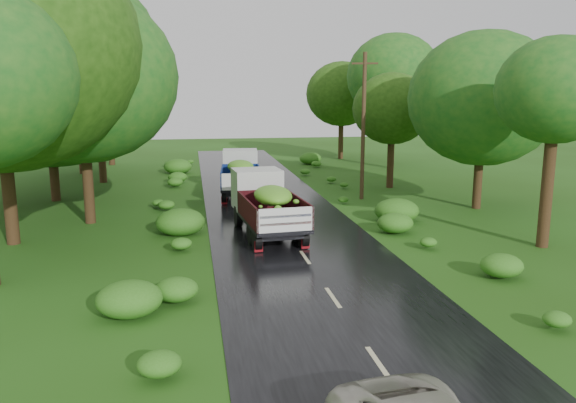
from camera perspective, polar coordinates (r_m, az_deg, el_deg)
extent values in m
plane|color=#1E3F0D|center=(12.73, 9.20, -16.01)|extent=(120.00, 120.00, 0.00)
cube|color=black|center=(17.14, 3.76, -8.56)|extent=(6.50, 80.00, 0.02)
cube|color=#BFB78C|center=(12.72, 9.20, -15.92)|extent=(0.12, 1.60, 0.00)
cube|color=#BFB78C|center=(16.23, 4.59, -9.68)|extent=(0.12, 1.60, 0.00)
cube|color=#BFB78C|center=(19.92, 1.74, -5.67)|extent=(0.12, 1.60, 0.00)
cube|color=#BFB78C|center=(23.71, -0.18, -2.92)|extent=(0.12, 1.60, 0.00)
cube|color=#BFB78C|center=(27.56, -1.56, -0.93)|extent=(0.12, 1.60, 0.00)
cube|color=#BFB78C|center=(31.45, -2.60, 0.56)|extent=(0.12, 1.60, 0.00)
cube|color=#BFB78C|center=(35.36, -3.41, 1.73)|extent=(0.12, 1.60, 0.00)
cube|color=#BFB78C|center=(39.29, -4.06, 2.67)|extent=(0.12, 1.60, 0.00)
cube|color=#BFB78C|center=(43.24, -4.59, 3.43)|extent=(0.12, 1.60, 0.00)
cube|color=#BFB78C|center=(47.19, -5.04, 4.07)|extent=(0.12, 1.60, 0.00)
cube|color=#BFB78C|center=(51.15, -5.41, 4.61)|extent=(0.12, 1.60, 0.00)
cube|color=black|center=(22.78, -2.09, -2.03)|extent=(2.03, 5.26, 0.26)
cylinder|color=black|center=(24.43, -5.09, -1.50)|extent=(0.34, 0.93, 0.91)
cylinder|color=black|center=(24.79, -1.05, -1.27)|extent=(0.34, 0.93, 0.91)
cylinder|color=black|center=(21.52, -3.69, -3.21)|extent=(0.34, 0.93, 0.91)
cylinder|color=black|center=(21.93, 0.86, -2.92)|extent=(0.34, 0.93, 0.91)
cylinder|color=black|center=(20.64, -3.18, -3.83)|extent=(0.34, 0.93, 0.91)
cylinder|color=black|center=(21.05, 1.55, -3.52)|extent=(0.34, 0.93, 0.91)
cube|color=maroon|center=(20.40, -3.00, -4.59)|extent=(0.31, 0.06, 0.41)
cube|color=maroon|center=(20.82, 1.79, -4.26)|extent=(0.31, 0.06, 0.41)
cube|color=silver|center=(24.55, -3.18, 1.28)|extent=(2.17, 1.91, 1.74)
cube|color=black|center=(21.83, -1.53, -2.08)|extent=(2.45, 4.10, 0.15)
cube|color=#3F0B10|center=(21.51, -4.17, -0.91)|extent=(0.43, 3.92, 0.87)
cube|color=#3F0B10|center=(21.97, 1.03, -0.63)|extent=(0.43, 3.92, 0.87)
cube|color=#3F0B10|center=(23.56, -2.63, 0.16)|extent=(2.10, 0.26, 0.87)
cube|color=silver|center=(19.89, -0.25, -1.88)|extent=(2.10, 0.26, 0.87)
ellipsoid|color=#45921A|center=(21.61, -1.55, 0.64)|extent=(2.06, 3.44, 0.91)
cube|color=black|center=(31.41, -4.83, 1.57)|extent=(1.96, 5.18, 0.25)
cylinder|color=black|center=(33.26, -6.35, 1.83)|extent=(0.32, 0.92, 0.90)
cylinder|color=black|center=(33.26, -3.34, 1.89)|extent=(0.32, 0.92, 0.90)
cylinder|color=black|center=(30.30, -6.46, 0.93)|extent=(0.32, 0.92, 0.90)
cylinder|color=black|center=(30.31, -3.16, 0.98)|extent=(0.32, 0.92, 0.90)
cylinder|color=black|center=(29.40, -6.50, 0.61)|extent=(0.32, 0.92, 0.90)
cylinder|color=black|center=(29.40, -3.09, 0.67)|extent=(0.32, 0.92, 0.90)
cube|color=maroon|center=(29.13, -6.50, 0.12)|extent=(0.31, 0.06, 0.41)
cube|color=maroon|center=(29.14, -3.07, 0.18)|extent=(0.31, 0.06, 0.41)
cube|color=silver|center=(33.27, -4.88, 3.81)|extent=(2.12, 1.87, 1.71)
cube|color=black|center=(30.44, -4.82, 1.64)|extent=(2.38, 4.03, 0.14)
cube|color=navy|center=(30.38, -6.72, 2.54)|extent=(0.38, 3.86, 0.86)
cube|color=navy|center=(30.39, -2.95, 2.60)|extent=(0.38, 3.86, 0.86)
cube|color=navy|center=(32.25, -4.86, 3.07)|extent=(2.07, 0.24, 0.86)
cube|color=silver|center=(28.49, -4.81, 2.01)|extent=(2.07, 0.24, 0.86)
ellipsoid|color=#45921A|center=(30.29, -4.85, 3.58)|extent=(2.00, 3.38, 0.90)
cylinder|color=#382616|center=(30.42, 7.66, 7.48)|extent=(0.27, 0.27, 7.80)
cube|color=#382616|center=(30.40, 7.82, 13.73)|extent=(1.34, 0.47, 0.10)
cylinder|color=black|center=(23.50, -26.96, 6.16)|extent=(0.48, 0.48, 8.47)
cylinder|color=black|center=(26.06, -19.91, 5.74)|extent=(0.45, 0.45, 7.27)
ellipsoid|color=#1B420C|center=(25.98, -20.32, 11.81)|extent=(4.06, 4.06, 3.65)
cylinder|color=black|center=(32.20, -23.02, 7.29)|extent=(0.48, 0.48, 8.23)
ellipsoid|color=#1B420C|center=(32.19, -23.45, 12.84)|extent=(4.91, 4.91, 4.42)
cylinder|color=black|center=(37.80, -18.58, 7.59)|extent=(0.46, 0.46, 7.66)
ellipsoid|color=#1B420C|center=(37.76, -18.86, 12.00)|extent=(3.14, 3.14, 2.82)
cylinder|color=black|center=(42.45, -20.46, 8.01)|extent=(0.47, 0.47, 7.97)
ellipsoid|color=#1B420C|center=(42.43, -20.74, 12.09)|extent=(4.41, 4.41, 3.97)
cylinder|color=black|center=(46.86, -17.72, 8.59)|extent=(0.48, 0.48, 8.26)
ellipsoid|color=#1B420C|center=(46.85, -17.95, 12.42)|extent=(3.50, 3.50, 3.15)
cylinder|color=black|center=(22.78, 25.04, 3.87)|extent=(0.44, 0.44, 6.62)
ellipsoid|color=#155418|center=(22.65, 25.57, 10.18)|extent=(2.93, 2.93, 2.64)
cylinder|color=black|center=(29.33, 18.92, 5.27)|extent=(0.43, 0.43, 6.18)
ellipsoid|color=#155418|center=(29.21, 19.22, 9.85)|extent=(3.81, 3.81, 3.43)
cylinder|color=black|center=(34.56, 10.43, 5.85)|extent=(0.41, 0.41, 5.43)
ellipsoid|color=#155418|center=(34.44, 10.55, 9.27)|extent=(3.08, 3.08, 2.77)
cylinder|color=black|center=(43.53, 10.57, 8.48)|extent=(0.47, 0.47, 7.83)
ellipsoid|color=#155418|center=(43.51, 10.71, 12.39)|extent=(3.75, 3.75, 3.37)
cylinder|color=black|center=(49.18, 5.42, 8.02)|extent=(0.43, 0.43, 6.33)
ellipsoid|color=#155418|center=(49.11, 5.47, 10.82)|extent=(3.50, 3.50, 3.15)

